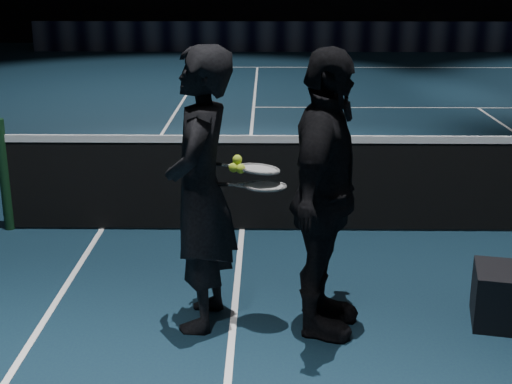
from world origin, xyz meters
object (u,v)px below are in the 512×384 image
racket_upper (259,169)px  racket_lower (266,186)px  tennis_balls (237,166)px  player_a (201,191)px  player_b (325,196)px

racket_upper → racket_lower: bearing=-42.7°
racket_upper → tennis_balls: bearing=-170.4°
player_a → tennis_balls: (0.25, -0.02, 0.19)m
player_a → racket_lower: (0.45, -0.05, 0.05)m
tennis_balls → player_b: bearing=-7.1°
player_b → racket_lower: size_ratio=2.92×
racket_upper → player_a: bearing=-178.3°
player_b → racket_lower: player_b is taller
player_a → racket_lower: 0.45m
player_b → tennis_balls: player_b is taller
player_a → player_b: bearing=90.3°
player_b → racket_upper: player_b is taller
player_b → tennis_balls: bearing=98.3°
player_b → tennis_balls: (-0.59, 0.07, 0.19)m
racket_lower → racket_upper: size_ratio=1.00×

